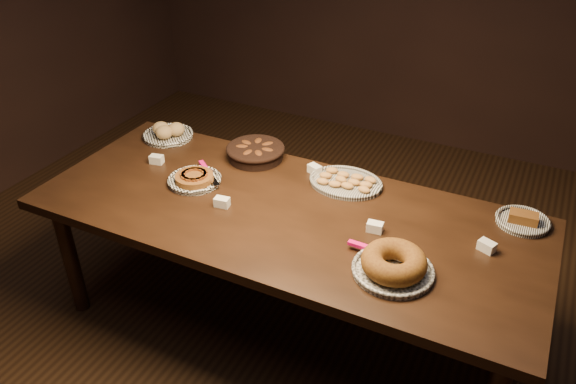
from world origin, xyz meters
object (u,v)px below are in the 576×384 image
at_px(bundt_cake_plate, 393,264).
at_px(buffet_table, 284,223).
at_px(apple_tart_plate, 195,179).
at_px(madeleine_platter, 346,182).

bearing_deg(bundt_cake_plate, buffet_table, 160.99).
relative_size(apple_tart_plate, bundt_cake_plate, 0.77).
relative_size(apple_tart_plate, madeleine_platter, 0.81).
height_order(buffet_table, bundt_cake_plate, bundt_cake_plate).
bearing_deg(apple_tart_plate, bundt_cake_plate, -27.45).
distance_m(buffet_table, apple_tart_plate, 0.53).
bearing_deg(apple_tart_plate, madeleine_platter, 9.00).
relative_size(buffet_table, apple_tart_plate, 8.05).
bearing_deg(madeleine_platter, bundt_cake_plate, -75.46).
xyz_separation_m(madeleine_platter, bundt_cake_plate, (0.42, -0.55, 0.03)).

